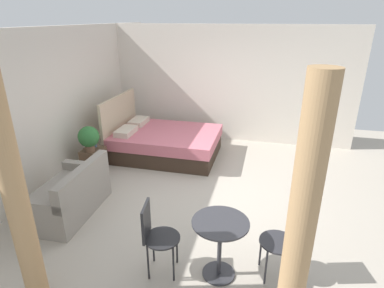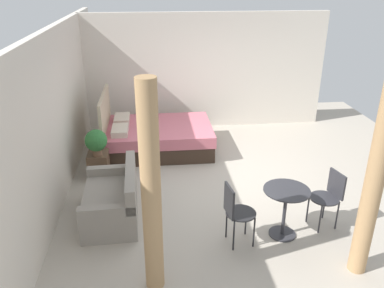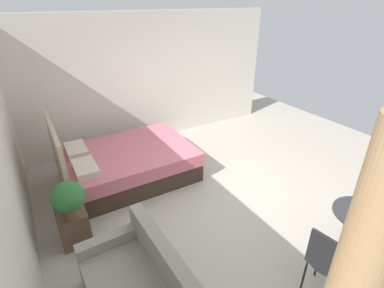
{
  "view_description": "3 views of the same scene",
  "coord_description": "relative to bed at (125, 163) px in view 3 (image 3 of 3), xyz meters",
  "views": [
    {
      "loc": [
        -4.68,
        -0.91,
        2.87
      ],
      "look_at": [
        0.6,
        0.4,
        0.67
      ],
      "focal_mm": 29.53,
      "sensor_mm": 36.0,
      "label": 1
    },
    {
      "loc": [
        -6.29,
        1.29,
        3.49
      ],
      "look_at": [
        -0.2,
        0.64,
        0.81
      ],
      "focal_mm": 36.52,
      "sensor_mm": 36.0,
      "label": 2
    },
    {
      "loc": [
        -2.95,
        2.45,
        2.93
      ],
      "look_at": [
        0.77,
        0.25,
        0.73
      ],
      "focal_mm": 26.84,
      "sensor_mm": 36.0,
      "label": 3
    }
  ],
  "objects": [
    {
      "name": "bed",
      "position": [
        0.0,
        0.0,
        0.0
      ],
      "size": [
        1.62,
        2.23,
        1.28
      ],
      "color": "#38281E",
      "rests_on": "ground"
    },
    {
      "name": "potted_plant",
      "position": [
        -1.18,
        1.07,
        0.45
      ],
      "size": [
        0.4,
        0.4,
        0.49
      ],
      "color": "brown",
      "rests_on": "nightstand"
    },
    {
      "name": "vase",
      "position": [
        -0.96,
        1.11,
        0.28
      ],
      "size": [
        0.11,
        0.11,
        0.24
      ],
      "color": "slate",
      "rests_on": "nightstand"
    },
    {
      "name": "balcony_table",
      "position": [
        -3.19,
        -1.76,
        0.21
      ],
      "size": [
        0.65,
        0.65,
        0.75
      ],
      "color": "#2D2D33",
      "rests_on": "ground"
    },
    {
      "name": "wall_back",
      "position": [
        -1.43,
        1.62,
        1.05
      ],
      "size": [
        8.63,
        0.12,
        2.72
      ],
      "primitive_type": "cube",
      "color": "silver",
      "rests_on": "ground"
    },
    {
      "name": "wall_right",
      "position": [
        1.38,
        -1.24,
        1.05
      ],
      "size": [
        0.12,
        5.73,
        2.72
      ],
      "primitive_type": "cube",
      "color": "silver",
      "rests_on": "ground"
    },
    {
      "name": "cafe_chair_near_couch",
      "position": [
        -3.3,
        -1.02,
        0.25
      ],
      "size": [
        0.48,
        0.48,
        0.92
      ],
      "color": "black",
      "rests_on": "ground"
    },
    {
      "name": "ground_plane",
      "position": [
        -1.43,
        -1.24,
        -0.32
      ],
      "size": [
        8.63,
        8.73,
        0.02
      ],
      "primitive_type": "cube",
      "color": "#B2A899"
    },
    {
      "name": "cafe_chair_near_window",
      "position": [
        -3.01,
        -2.49,
        0.23
      ],
      "size": [
        0.52,
        0.52,
        0.87
      ],
      "color": "#2D2D33",
      "rests_on": "ground"
    },
    {
      "name": "nightstand",
      "position": [
        -1.08,
        1.08,
        -0.07
      ],
      "size": [
        0.43,
        0.37,
        0.47
      ],
      "color": "brown",
      "rests_on": "ground"
    }
  ]
}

